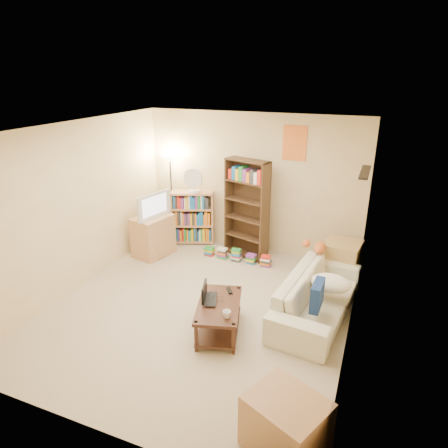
# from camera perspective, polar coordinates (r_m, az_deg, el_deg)

# --- Properties ---
(room) EXTENTS (4.50, 4.54, 2.52)m
(room) POSITION_cam_1_polar(r_m,az_deg,el_deg) (5.13, -3.61, 3.66)
(room) COLOR tan
(room) RESTS_ON ground
(sofa) EXTENTS (2.17, 1.23, 0.58)m
(sofa) POSITION_cam_1_polar(r_m,az_deg,el_deg) (5.66, 13.24, -9.94)
(sofa) COLOR beige
(sofa) RESTS_ON ground
(navy_pillow) EXTENTS (0.12, 0.39, 0.35)m
(navy_pillow) POSITION_cam_1_polar(r_m,az_deg,el_deg) (5.14, 13.17, -9.87)
(navy_pillow) COLOR navy
(navy_pillow) RESTS_ON sofa
(cream_blanket) EXTENTS (0.54, 0.38, 0.23)m
(cream_blanket) POSITION_cam_1_polar(r_m,az_deg,el_deg) (5.57, 14.99, -8.17)
(cream_blanket) COLOR silver
(cream_blanket) RESTS_ON sofa
(tabby_cat) EXTENTS (0.46, 0.20, 0.16)m
(tabby_cat) POSITION_cam_1_polar(r_m,az_deg,el_deg) (6.21, 13.20, -3.18)
(tabby_cat) COLOR #C85F2A
(tabby_cat) RESTS_ON sofa
(coffee_table) EXTENTS (0.76, 1.05, 0.42)m
(coffee_table) POSITION_cam_1_polar(r_m,az_deg,el_deg) (5.19, -0.74, -12.68)
(coffee_table) COLOR #3E2218
(coffee_table) RESTS_ON ground
(laptop) EXTENTS (0.49, 0.45, 0.03)m
(laptop) POSITION_cam_1_polar(r_m,az_deg,el_deg) (5.17, -1.30, -10.74)
(laptop) COLOR black
(laptop) RESTS_ON coffee_table
(laptop_screen) EXTENTS (0.10, 0.30, 0.21)m
(laptop_screen) POSITION_cam_1_polar(r_m,az_deg,el_deg) (5.13, -2.84, -9.59)
(laptop_screen) COLOR white
(laptop_screen) RESTS_ON laptop
(mug) EXTENTS (0.19, 0.19, 0.09)m
(mug) POSITION_cam_1_polar(r_m,az_deg,el_deg) (4.83, 0.38, -12.78)
(mug) COLOR white
(mug) RESTS_ON coffee_table
(tv_remote) EXTENTS (0.13, 0.17, 0.02)m
(tv_remote) POSITION_cam_1_polar(r_m,az_deg,el_deg) (5.36, 0.77, -9.48)
(tv_remote) COLOR black
(tv_remote) RESTS_ON coffee_table
(tv_stand) EXTENTS (0.63, 0.78, 0.73)m
(tv_stand) POSITION_cam_1_polar(r_m,az_deg,el_deg) (7.31, -10.09, -1.67)
(tv_stand) COLOR tan
(tv_stand) RESTS_ON ground
(television) EXTENTS (0.81, 0.45, 0.44)m
(television) POSITION_cam_1_polar(r_m,az_deg,el_deg) (7.11, -10.39, 2.69)
(television) COLOR black
(television) RESTS_ON tv_stand
(tall_bookshelf) EXTENTS (0.84, 0.48, 1.76)m
(tall_bookshelf) POSITION_cam_1_polar(r_m,az_deg,el_deg) (6.97, 3.24, 2.45)
(tall_bookshelf) COLOR #402C18
(tall_bookshelf) RESTS_ON ground
(short_bookshelf) EXTENTS (0.86, 0.59, 1.03)m
(short_bookshelf) POSITION_cam_1_polar(r_m,az_deg,el_deg) (7.69, -4.49, 0.96)
(short_bookshelf) COLOR tan
(short_bookshelf) RESTS_ON ground
(desk_fan) EXTENTS (0.37, 0.21, 0.46)m
(desk_fan) POSITION_cam_1_polar(r_m,az_deg,el_deg) (7.40, -4.42, 6.21)
(desk_fan) COLOR white
(desk_fan) RESTS_ON short_bookshelf
(floor_lamp) EXTENTS (0.29, 0.29, 1.69)m
(floor_lamp) POSITION_cam_1_polar(r_m,az_deg,el_deg) (7.65, -7.65, 7.23)
(floor_lamp) COLOR black
(floor_lamp) RESTS_ON ground
(side_table) EXTENTS (0.62, 0.62, 0.62)m
(side_table) POSITION_cam_1_polar(r_m,az_deg,el_deg) (6.68, 16.39, -5.00)
(side_table) COLOR tan
(side_table) RESTS_ON ground
(end_cabinet) EXTENTS (0.81, 0.76, 0.54)m
(end_cabinet) POSITION_cam_1_polar(r_m,az_deg,el_deg) (3.93, 8.82, -26.45)
(end_cabinet) COLOR tan
(end_cabinet) RESTS_ON ground
(book_stacks) EXTENTS (1.27, 0.18, 0.21)m
(book_stacks) POSITION_cam_1_polar(r_m,az_deg,el_deg) (7.07, 1.98, -4.58)
(book_stacks) COLOR red
(book_stacks) RESTS_ON ground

